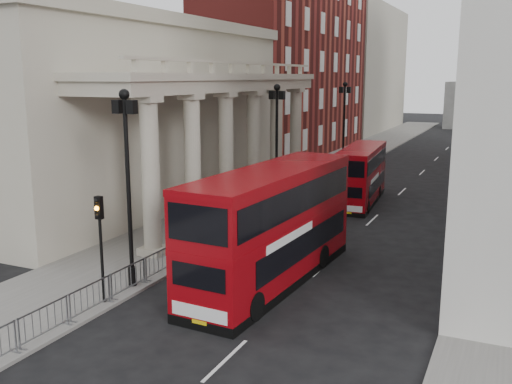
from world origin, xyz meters
TOP-DOWN VIEW (x-y plane):
  - ground at (0.00, 0.00)m, footprint 260.00×260.00m
  - sidewalk_west at (-3.00, 30.00)m, footprint 6.00×140.00m
  - sidewalk_east at (13.50, 30.00)m, footprint 3.00×140.00m
  - kerb at (-0.05, 30.00)m, footprint 0.20×140.00m
  - portico_building at (-10.50, 18.00)m, footprint 9.00×28.00m
  - brick_building at (-10.50, 48.00)m, footprint 9.00×32.00m
  - west_building_far at (-10.50, 80.00)m, footprint 9.00×30.00m
  - monument_column at (6.00, 92.00)m, footprint 8.00×8.00m
  - lamp_post_south at (-0.60, 4.00)m, footprint 1.05×0.44m
  - lamp_post_mid at (-0.60, 20.00)m, footprint 1.05×0.44m
  - lamp_post_north at (-0.60, 36.00)m, footprint 1.05×0.44m
  - traffic_light at (-0.50, 1.98)m, footprint 0.28×0.33m
  - crowd_barriers at (-0.35, 2.23)m, footprint 0.50×18.75m
  - bus_near at (4.53, 7.26)m, footprint 3.50×11.82m
  - bus_far at (3.99, 24.69)m, footprint 3.01×9.45m
  - pedestrian_a at (-2.55, 15.52)m, footprint 0.81×0.75m
  - pedestrian_b at (-5.12, 16.78)m, footprint 1.00×0.89m
  - pedestrian_c at (-2.20, 17.19)m, footprint 1.02×0.75m

SIDE VIEW (x-z plane):
  - ground at x=0.00m, z-range 0.00..0.00m
  - sidewalk_west at x=-3.00m, z-range 0.00..0.12m
  - sidewalk_east at x=13.50m, z-range 0.00..0.12m
  - kerb at x=-0.05m, z-range 0.00..0.14m
  - crowd_barriers at x=-0.35m, z-range 0.12..1.22m
  - pedestrian_b at x=-5.12m, z-range 0.12..1.82m
  - pedestrian_a at x=-2.55m, z-range 0.12..1.97m
  - pedestrian_c at x=-2.20m, z-range 0.12..2.04m
  - bus_far at x=3.99m, z-range 0.09..4.11m
  - bus_near at x=4.53m, z-range 0.11..5.15m
  - traffic_light at x=-0.50m, z-range 0.96..5.26m
  - lamp_post_south at x=-0.60m, z-range 0.75..9.07m
  - lamp_post_mid at x=-0.60m, z-range 0.75..9.07m
  - lamp_post_north at x=-0.60m, z-range 0.75..9.07m
  - portico_building at x=-10.50m, z-range 0.00..12.00m
  - west_building_far at x=-10.50m, z-range 0.00..20.00m
  - brick_building at x=-10.50m, z-range 0.00..22.00m
  - monument_column at x=6.00m, z-range -11.12..43.08m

